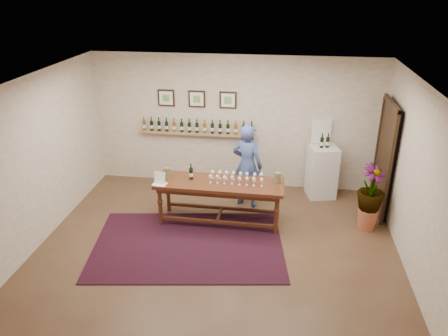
# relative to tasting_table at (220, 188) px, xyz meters

# --- Properties ---
(ground) EXTENTS (6.00, 6.00, 0.00)m
(ground) POSITION_rel_tasting_table_xyz_m (0.08, -0.80, -0.69)
(ground) COLOR #513224
(ground) RESTS_ON ground
(room_shell) EXTENTS (6.00, 6.00, 6.00)m
(room_shell) POSITION_rel_tasting_table_xyz_m (2.19, 1.05, 0.43)
(room_shell) COLOR #F1E1CC
(room_shell) RESTS_ON ground
(rug) EXTENTS (3.44, 2.54, 0.02)m
(rug) POSITION_rel_tasting_table_xyz_m (-0.41, -0.84, -0.69)
(rug) COLOR #480C0D
(rug) RESTS_ON ground
(tasting_table) EXTENTS (2.32, 0.77, 0.82)m
(tasting_table) POSITION_rel_tasting_table_xyz_m (0.00, 0.00, 0.00)
(tasting_table) COLOR #441D11
(tasting_table) RESTS_ON ground
(table_glasses) EXTENTS (1.20, 0.28, 0.17)m
(table_glasses) POSITION_rel_tasting_table_xyz_m (0.30, 0.05, 0.21)
(table_glasses) COLOR white
(table_glasses) RESTS_ON tasting_table
(table_bottles) EXTENTS (0.30, 0.18, 0.31)m
(table_bottles) POSITION_rel_tasting_table_xyz_m (-0.53, 0.10, 0.28)
(table_bottles) COLOR black
(table_bottles) RESTS_ON tasting_table
(pitcher_left) EXTENTS (0.13, 0.13, 0.20)m
(pitcher_left) POSITION_rel_tasting_table_xyz_m (-0.97, 0.07, 0.22)
(pitcher_left) COLOR #646941
(pitcher_left) RESTS_ON tasting_table
(pitcher_right) EXTENTS (0.14, 0.14, 0.20)m
(pitcher_right) POSITION_rel_tasting_table_xyz_m (1.03, 0.11, 0.22)
(pitcher_right) COLOR #646941
(pitcher_right) RESTS_ON tasting_table
(menu_card) EXTENTS (0.26, 0.20, 0.22)m
(menu_card) POSITION_rel_tasting_table_xyz_m (-1.04, -0.21, 0.23)
(menu_card) COLOR white
(menu_card) RESTS_ON tasting_table
(display_pedestal) EXTENTS (0.65, 0.65, 1.07)m
(display_pedestal) POSITION_rel_tasting_table_xyz_m (1.91, 1.37, -0.16)
(display_pedestal) COLOR silver
(display_pedestal) RESTS_ON ground
(pedestal_bottles) EXTENTS (0.32, 0.15, 0.31)m
(pedestal_bottles) POSITION_rel_tasting_table_xyz_m (1.91, 1.34, 0.53)
(pedestal_bottles) COLOR black
(pedestal_bottles) RESTS_ON display_pedestal
(info_sign) EXTENTS (0.39, 0.11, 0.54)m
(info_sign) POSITION_rel_tasting_table_xyz_m (1.85, 1.54, 0.65)
(info_sign) COLOR white
(info_sign) RESTS_ON display_pedestal
(potted_plant) EXTENTS (0.79, 0.79, 1.06)m
(potted_plant) POSITION_rel_tasting_table_xyz_m (2.67, 0.14, -0.07)
(potted_plant) COLOR #A85738
(potted_plant) RESTS_ON ground
(person) EXTENTS (0.71, 0.58, 1.68)m
(person) POSITION_rel_tasting_table_xyz_m (0.43, 0.76, 0.15)
(person) COLOR #3C518D
(person) RESTS_ON ground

